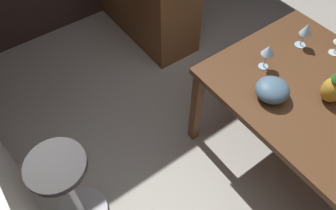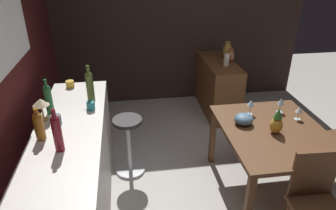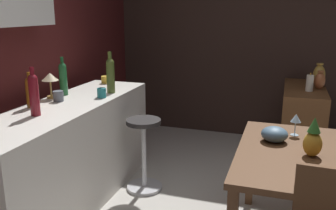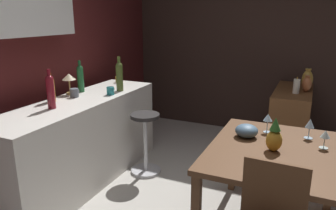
# 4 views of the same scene
# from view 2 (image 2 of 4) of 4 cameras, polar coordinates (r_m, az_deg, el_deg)

# --- Properties ---
(ground_plane) EXTENTS (9.00, 9.00, 0.00)m
(ground_plane) POSITION_cam_2_polar(r_m,az_deg,el_deg) (3.40, 11.62, -16.79)
(ground_plane) COLOR #B7B2A8
(wall_side_right) EXTENTS (0.10, 4.40, 2.60)m
(wall_side_right) POSITION_cam_2_polar(r_m,az_deg,el_deg) (4.97, -0.20, 15.19)
(wall_side_right) COLOR #33231E
(wall_side_right) RESTS_ON ground_plane
(dining_table) EXTENTS (1.21, 0.99, 0.74)m
(dining_table) POSITION_cam_2_polar(r_m,az_deg,el_deg) (3.23, 18.97, -5.72)
(dining_table) COLOR #56351E
(dining_table) RESTS_ON ground_plane
(kitchen_counter) EXTENTS (2.10, 0.60, 0.90)m
(kitchen_counter) POSITION_cam_2_polar(r_m,az_deg,el_deg) (3.13, -16.79, -11.08)
(kitchen_counter) COLOR silver
(kitchen_counter) RESTS_ON ground_plane
(sideboard_cabinet) EXTENTS (1.10, 0.44, 0.82)m
(sideboard_cabinet) POSITION_cam_2_polar(r_m,az_deg,el_deg) (4.83, 9.19, 3.38)
(sideboard_cabinet) COLOR brown
(sideboard_cabinet) RESTS_ON ground_plane
(chair_near_window) EXTENTS (0.42, 0.42, 0.91)m
(chair_near_window) POSITION_cam_2_polar(r_m,az_deg,el_deg) (2.87, 25.76, -15.74)
(chair_near_window) COLOR #56351E
(chair_near_window) RESTS_ON ground_plane
(bar_stool) EXTENTS (0.34, 0.34, 0.69)m
(bar_stool) POSITION_cam_2_polar(r_m,az_deg,el_deg) (3.49, -7.27, -7.22)
(bar_stool) COLOR #262323
(bar_stool) RESTS_ON ground_plane
(wine_glass_left) EXTENTS (0.07, 0.07, 0.14)m
(wine_glass_left) POSITION_cam_2_polar(r_m,az_deg,el_deg) (3.42, 23.14, -0.87)
(wine_glass_left) COLOR silver
(wine_glass_left) RESTS_ON dining_table
(wine_glass_right) EXTENTS (0.08, 0.08, 0.17)m
(wine_glass_right) POSITION_cam_2_polar(r_m,az_deg,el_deg) (3.35, 15.12, 0.31)
(wine_glass_right) COLOR silver
(wine_glass_right) RESTS_ON dining_table
(wine_glass_center) EXTENTS (0.07, 0.07, 0.17)m
(wine_glass_center) POSITION_cam_2_polar(r_m,az_deg,el_deg) (3.49, 20.21, 0.55)
(wine_glass_center) COLOR silver
(wine_glass_center) RESTS_ON dining_table
(pineapple_centerpiece) EXTENTS (0.12, 0.12, 0.26)m
(pineapple_centerpiece) POSITION_cam_2_polar(r_m,az_deg,el_deg) (3.09, 19.50, -3.09)
(pineapple_centerpiece) COLOR gold
(pineapple_centerpiece) RESTS_ON dining_table
(fruit_bowl) EXTENTS (0.19, 0.19, 0.11)m
(fruit_bowl) POSITION_cam_2_polar(r_m,az_deg,el_deg) (3.18, 13.85, -2.56)
(fruit_bowl) COLOR slate
(fruit_bowl) RESTS_ON dining_table
(wine_bottle_amber) EXTENTS (0.08, 0.08, 0.28)m
(wine_bottle_amber) POSITION_cam_2_polar(r_m,az_deg,el_deg) (2.73, -22.82, -3.39)
(wine_bottle_amber) COLOR #8C5114
(wine_bottle_amber) RESTS_ON kitchen_counter
(wine_bottle_green) EXTENTS (0.07, 0.07, 0.35)m
(wine_bottle_green) POSITION_cam_2_polar(r_m,az_deg,el_deg) (3.12, -21.31, 1.24)
(wine_bottle_green) COLOR #1E592D
(wine_bottle_green) RESTS_ON kitchen_counter
(wine_bottle_olive) EXTENTS (0.08, 0.08, 0.39)m
(wine_bottle_olive) POSITION_cam_2_polar(r_m,az_deg,el_deg) (3.24, -14.30, 3.61)
(wine_bottle_olive) COLOR #475623
(wine_bottle_olive) RESTS_ON kitchen_counter
(wine_bottle_ruby) EXTENTS (0.07, 0.07, 0.36)m
(wine_bottle_ruby) POSITION_cam_2_polar(r_m,az_deg,el_deg) (2.51, -19.87, -4.66)
(wine_bottle_ruby) COLOR maroon
(wine_bottle_ruby) RESTS_ON kitchen_counter
(cup_slate) EXTENTS (0.12, 0.09, 0.09)m
(cup_slate) POSITION_cam_2_polar(r_m,az_deg,el_deg) (2.95, -19.96, -2.56)
(cup_slate) COLOR #515660
(cup_slate) RESTS_ON kitchen_counter
(cup_teal) EXTENTS (0.11, 0.08, 0.09)m
(cup_teal) POSITION_cam_2_polar(r_m,az_deg,el_deg) (3.11, -14.11, -0.13)
(cup_teal) COLOR teal
(cup_teal) RESTS_ON kitchen_counter
(cup_mustard) EXTENTS (0.13, 0.09, 0.08)m
(cup_mustard) POSITION_cam_2_polar(r_m,az_deg,el_deg) (3.70, -17.69, 3.74)
(cup_mustard) COLOR gold
(cup_mustard) RESTS_ON kitchen_counter
(counter_lamp) EXTENTS (0.15, 0.15, 0.23)m
(counter_lamp) POSITION_cam_2_polar(r_m,az_deg,el_deg) (2.99, -22.50, 0.22)
(counter_lamp) COLOR #A58447
(counter_lamp) RESTS_ON kitchen_counter
(pillar_candle_tall) EXTENTS (0.08, 0.08, 0.20)m
(pillar_candle_tall) POSITION_cam_2_polar(r_m,az_deg,el_deg) (4.50, 10.76, 8.23)
(pillar_candle_tall) COLOR white
(pillar_candle_tall) RESTS_ON sideboard_cabinet
(vase_brass) EXTENTS (0.13, 0.13, 0.26)m
(vase_brass) POSITION_cam_2_polar(r_m,az_deg,el_deg) (4.79, 10.90, 9.85)
(vase_brass) COLOR #B78C38
(vase_brass) RESTS_ON sideboard_cabinet
(vase_copper) EXTENTS (0.11, 0.11, 0.20)m
(vase_copper) POSITION_cam_2_polar(r_m,az_deg,el_deg) (4.66, 11.50, 8.93)
(vase_copper) COLOR #B26038
(vase_copper) RESTS_ON sideboard_cabinet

